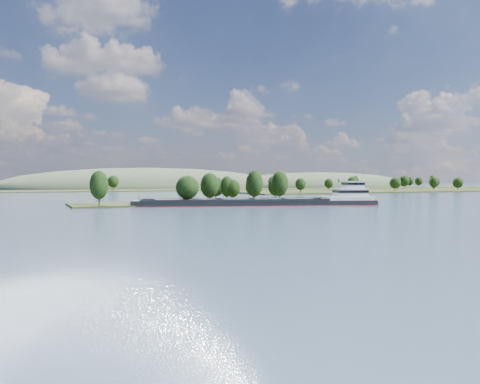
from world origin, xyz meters
name	(u,v)px	position (x,y,z in m)	size (l,w,h in m)	color
ground	(268,213)	(0.00, 120.00, 0.00)	(1800.00, 1800.00, 0.00)	#36485D
tree_island	(214,193)	(5.94, 178.41, 4.12)	(100.00, 31.36, 14.28)	#2A3116
right_bank	(410,190)	(231.99, 299.87, 0.95)	(320.00, 90.00, 15.39)	#2A3116
back_shoreline	(120,190)	(8.52, 399.68, 0.70)	(900.00, 60.00, 15.13)	#2A3116
hill_east	(322,187)	(260.00, 470.00, 0.00)	(260.00, 140.00, 36.00)	#3D4C34
hill_west	(152,188)	(60.00, 500.00, 0.00)	(320.00, 160.00, 44.00)	#3D4C34
cargo_barge	(274,201)	(21.70, 155.97, 1.58)	(91.77, 36.45, 12.50)	black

